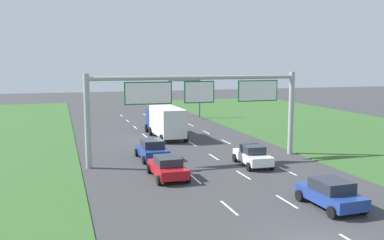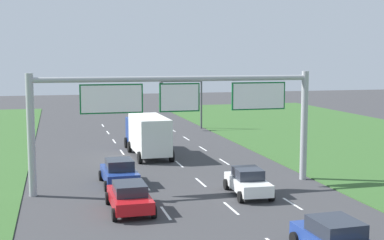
% 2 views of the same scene
% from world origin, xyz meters
% --- Properties ---
extents(lane_dashes_inner_left, '(0.14, 68.40, 0.01)m').
position_xyz_m(lane_dashes_inner_left, '(-1.75, 15.00, 0.00)').
color(lane_dashes_inner_left, white).
rests_on(lane_dashes_inner_left, ground_plane).
extents(lane_dashes_inner_right, '(0.14, 68.40, 0.01)m').
position_xyz_m(lane_dashes_inner_right, '(1.75, 15.00, 0.00)').
color(lane_dashes_inner_right, white).
rests_on(lane_dashes_inner_right, ground_plane).
extents(lane_dashes_slip, '(0.14, 68.40, 0.01)m').
position_xyz_m(lane_dashes_slip, '(5.25, 15.00, 0.00)').
color(lane_dashes_slip, white).
rests_on(lane_dashes_slip, ground_plane).
extents(car_near_red, '(2.18, 4.18, 1.56)m').
position_xyz_m(car_near_red, '(3.55, 14.34, 0.78)').
color(car_near_red, white).
rests_on(car_near_red, ground_plane).
extents(car_lead_silver, '(2.18, 4.23, 1.49)m').
position_xyz_m(car_lead_silver, '(-3.47, 12.84, 0.76)').
color(car_lead_silver, red).
rests_on(car_lead_silver, ground_plane).
extents(car_mid_lane, '(2.29, 4.10, 1.62)m').
position_xyz_m(car_mid_lane, '(-3.30, 18.67, 0.80)').
color(car_mid_lane, navy).
rests_on(car_mid_lane, ground_plane).
extents(car_far_ahead, '(2.28, 4.06, 1.55)m').
position_xyz_m(car_far_ahead, '(3.51, 4.45, 0.79)').
color(car_far_ahead, navy).
rests_on(car_far_ahead, ground_plane).
extents(box_truck, '(2.81, 8.41, 3.22)m').
position_xyz_m(box_truck, '(0.11, 28.30, 1.74)').
color(box_truck, navy).
rests_on(box_truck, ground_plane).
extents(sign_gantry, '(17.24, 0.44, 7.00)m').
position_xyz_m(sign_gantry, '(0.16, 17.18, 4.96)').
color(sign_gantry, '#9EA0A5').
rests_on(sign_gantry, ground_plane).
extents(traffic_light_mast, '(4.76, 0.49, 5.60)m').
position_xyz_m(traffic_light_mast, '(6.66, 42.63, 3.87)').
color(traffic_light_mast, '#47494F').
rests_on(traffic_light_mast, ground_plane).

